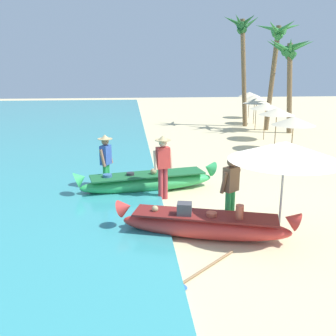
{
  "coord_description": "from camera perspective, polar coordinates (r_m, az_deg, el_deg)",
  "views": [
    {
      "loc": [
        -3.01,
        -7.98,
        3.66
      ],
      "look_at": [
        -1.97,
        2.37,
        0.9
      ],
      "focal_mm": 40.67,
      "sensor_mm": 36.0,
      "label": 1
    }
  ],
  "objects": [
    {
      "name": "boat_red_foreground",
      "position": [
        8.49,
        5.46,
        -8.45
      ],
      "size": [
        3.97,
        1.75,
        0.86
      ],
      "color": "red",
      "rests_on": "ground"
    },
    {
      "name": "person_vendor_hatted",
      "position": [
        10.65,
        -0.77,
        0.8
      ],
      "size": [
        0.58,
        0.44,
        1.85
      ],
      "color": "#B2383D",
      "rests_on": "ground"
    },
    {
      "name": "person_tourist_customer",
      "position": [
        9.03,
        9.36,
        -2.88
      ],
      "size": [
        0.56,
        0.48,
        1.66
      ],
      "color": "green",
      "rests_on": "ground"
    },
    {
      "name": "patio_umbrella_large",
      "position": [
        8.59,
        17.13,
        2.4
      ],
      "size": [
        2.45,
        2.45,
        2.12
      ],
      "color": "#B7B7BC",
      "rests_on": "ground"
    },
    {
      "name": "parasol_row_2",
      "position": [
        20.3,
        14.42,
        8.99
      ],
      "size": [
        1.6,
        1.6,
        1.91
      ],
      "color": "#8E6B47",
      "rests_on": "ground"
    },
    {
      "name": "boat_green_midground",
      "position": [
        11.56,
        -3.02,
        -2.04
      ],
      "size": [
        4.43,
        1.58,
        0.85
      ],
      "color": "#38B760",
      "rests_on": "ground"
    },
    {
      "name": "parasol_row_1",
      "position": [
        17.86,
        16.01,
        8.14
      ],
      "size": [
        1.6,
        1.6,
        1.91
      ],
      "color": "#8E6B47",
      "rests_on": "ground"
    },
    {
      "name": "parasol_row_3",
      "position": [
        23.36,
        13.13,
        9.78
      ],
      "size": [
        1.6,
        1.6,
        1.91
      ],
      "color": "#8E6B47",
      "rests_on": "ground"
    },
    {
      "name": "palm_tree_leaning_seaward",
      "position": [
        24.81,
        11.09,
        18.55
      ],
      "size": [
        2.35,
        2.58,
        6.78
      ],
      "color": "brown",
      "rests_on": "ground"
    },
    {
      "name": "palm_tree_tall_inland",
      "position": [
        22.72,
        17.73,
        15.75
      ],
      "size": [
        3.02,
        2.65,
        5.26
      ],
      "color": "brown",
      "rests_on": "ground"
    },
    {
      "name": "ground_plane",
      "position": [
        9.28,
        13.87,
        -8.82
      ],
      "size": [
        80.0,
        80.0,
        0.0
      ],
      "primitive_type": "plane",
      "color": "beige"
    },
    {
      "name": "parasol_row_4",
      "position": [
        25.99,
        12.87,
        10.27
      ],
      "size": [
        1.6,
        1.6,
        1.91
      ],
      "color": "#8E6B47",
      "rests_on": "ground"
    },
    {
      "name": "parasol_row_0",
      "position": [
        14.84,
        18.31,
        6.71
      ],
      "size": [
        1.6,
        1.6,
        1.91
      ],
      "color": "#8E6B47",
      "rests_on": "ground"
    },
    {
      "name": "person_vendor_assistant",
      "position": [
        11.67,
        -9.3,
        1.44
      ],
      "size": [
        0.45,
        0.58,
        1.72
      ],
      "color": "green",
      "rests_on": "ground"
    },
    {
      "name": "palm_tree_mid_cluster",
      "position": [
        23.69,
        16.02,
        17.43
      ],
      "size": [
        2.56,
        2.64,
        6.25
      ],
      "color": "brown",
      "rests_on": "ground"
    },
    {
      "name": "paddle",
      "position": [
        7.21,
        4.59,
        -15.39
      ],
      "size": [
        1.47,
        1.36,
        0.05
      ],
      "color": "#8E6B47",
      "rests_on": "ground"
    },
    {
      "name": "parasol_row_5",
      "position": [
        29.06,
        12.1,
        10.76
      ],
      "size": [
        1.6,
        1.6,
        1.91
      ],
      "color": "#8E6B47",
      "rests_on": "ground"
    }
  ]
}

